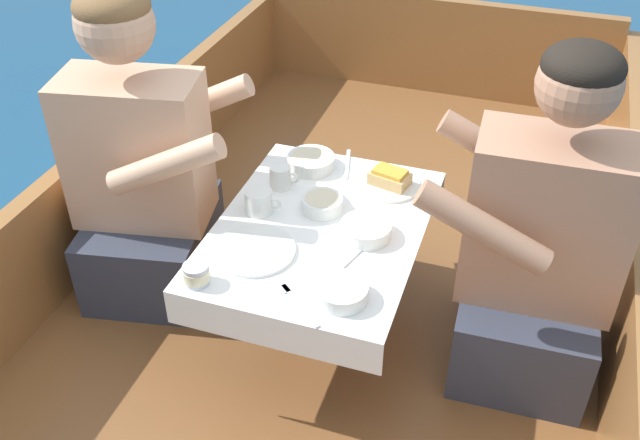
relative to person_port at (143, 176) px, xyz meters
name	(u,v)px	position (x,y,z in m)	size (l,w,h in m)	color
ground_plane	(314,394)	(0.58, -0.11, -0.65)	(60.00, 60.00, 0.00)	navy
boat_deck	(314,368)	(0.58, -0.11, -0.53)	(1.76, 3.64, 0.25)	brown
gunwale_port	(60,233)	(-0.27, -0.11, -0.20)	(0.06, 3.64, 0.39)	#936033
gunwale_starboard	(627,362)	(1.43, -0.11, -0.20)	(0.06, 3.64, 0.39)	#936033
bow_coaming	(436,46)	(0.58, 1.68, -0.17)	(1.64, 0.06, 0.45)	#936033
cockpit_table	(320,239)	(0.58, -0.05, -0.06)	(0.56, 0.76, 0.39)	#B2B2B7
person_port	(143,176)	(0.00, 0.00, 0.00)	(0.58, 0.52, 0.98)	#333847
person_starboard	(537,253)	(1.16, 0.02, -0.02)	(0.53, 0.45, 0.97)	#333847
plate_sandwich	(389,185)	(0.71, 0.20, -0.01)	(0.18, 0.18, 0.01)	silver
plate_bread	(255,250)	(0.45, -0.21, -0.01)	(0.22, 0.22, 0.01)	silver
sandwich	(390,177)	(0.71, 0.20, 0.02)	(0.13, 0.10, 0.05)	tan
bowl_port_near	(366,229)	(0.71, -0.05, 0.01)	(0.14, 0.14, 0.04)	silver
bowl_starboard_near	(322,203)	(0.56, 0.02, 0.01)	(0.12, 0.12, 0.04)	silver
bowl_center_far	(311,161)	(0.46, 0.23, 0.01)	(0.15, 0.15, 0.04)	silver
bowl_port_far	(341,292)	(0.72, -0.31, 0.01)	(0.13, 0.13, 0.04)	silver
coffee_cup_port	(259,201)	(0.40, -0.04, 0.02)	(0.11, 0.08, 0.07)	silver
coffee_cup_starboard	(281,176)	(0.41, 0.10, 0.02)	(0.09, 0.06, 0.07)	silver
tin_can	(196,274)	(0.36, -0.37, 0.01)	(0.07, 0.07, 0.05)	silver
utensil_knife_port	(347,164)	(0.56, 0.28, -0.01)	(0.05, 0.17, 0.00)	silver
utensil_knife_starboard	(351,258)	(0.70, -0.16, -0.01)	(0.06, 0.17, 0.00)	silver
utensil_fork_port	(296,301)	(0.62, -0.36, -0.01)	(0.14, 0.12, 0.00)	silver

